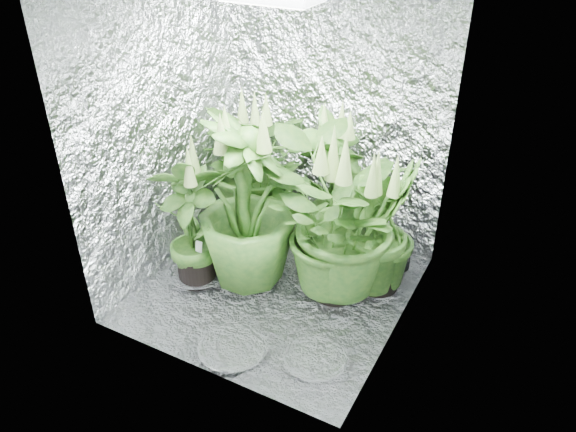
% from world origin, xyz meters
% --- Properties ---
extents(ground, '(1.60, 1.60, 0.00)m').
position_xyz_m(ground, '(0.00, 0.00, 0.00)').
color(ground, silver).
rests_on(ground, ground).
extents(walls, '(1.62, 1.62, 2.00)m').
position_xyz_m(walls, '(0.00, 0.00, 1.00)').
color(walls, silver).
rests_on(walls, ground).
extents(plant_a, '(1.13, 1.13, 1.08)m').
position_xyz_m(plant_a, '(-0.50, 0.63, 0.52)').
color(plant_a, black).
rests_on(plant_a, ground).
extents(plant_b, '(0.71, 0.71, 1.06)m').
position_xyz_m(plant_b, '(0.08, 0.64, 0.49)').
color(plant_b, black).
rests_on(plant_b, ground).
extents(plant_c, '(0.62, 0.62, 0.97)m').
position_xyz_m(plant_c, '(0.56, 0.34, 0.44)').
color(plant_c, black).
rests_on(plant_c, ground).
extents(plant_d, '(0.84, 0.84, 1.21)m').
position_xyz_m(plant_d, '(-0.21, 0.00, 0.56)').
color(plant_d, black).
rests_on(plant_d, ground).
extents(plant_e, '(1.25, 1.25, 1.11)m').
position_xyz_m(plant_e, '(0.34, 0.15, 0.53)').
color(plant_e, black).
rests_on(plant_e, ground).
extents(plant_f, '(0.66, 0.66, 1.00)m').
position_xyz_m(plant_f, '(-0.51, -0.17, 0.46)').
color(plant_f, black).
rests_on(plant_f, ground).
extents(circulation_fan, '(0.17, 0.32, 0.37)m').
position_xyz_m(circulation_fan, '(0.59, 0.60, 0.16)').
color(circulation_fan, black).
rests_on(circulation_fan, ground).
extents(plant_label, '(0.05, 0.02, 0.08)m').
position_xyz_m(plant_label, '(-0.45, -0.19, 0.30)').
color(plant_label, white).
rests_on(plant_label, plant_f).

